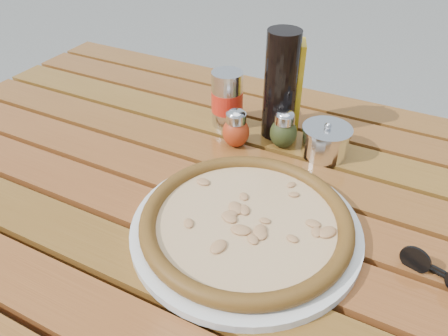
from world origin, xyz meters
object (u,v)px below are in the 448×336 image
at_px(pepper_shaker, 236,129).
at_px(soda_can, 227,99).
at_px(parmesan_tin, 326,141).
at_px(table, 219,219).
at_px(dark_bottle, 280,85).
at_px(oregano_shaker, 284,129).
at_px(pizza, 246,221).
at_px(olive_oil_cruet, 288,86).
at_px(sunglasses, 438,272).
at_px(plate, 246,228).

height_order(pepper_shaker, soda_can, soda_can).
bearing_deg(parmesan_tin, table, -125.43).
relative_size(table, dark_bottle, 6.36).
xyz_separation_m(table, oregano_shaker, (0.05, 0.18, 0.11)).
bearing_deg(pizza, soda_can, 121.99).
relative_size(pizza, soda_can, 3.00).
xyz_separation_m(pizza, olive_oil_cruet, (-0.06, 0.33, 0.07)).
bearing_deg(dark_bottle, olive_oil_cruet, 80.32).
height_order(table, sunglasses, sunglasses).
bearing_deg(table, pizza, -41.28).
distance_m(plate, pizza, 0.02).
bearing_deg(parmesan_tin, dark_bottle, 165.42).
relative_size(pepper_shaker, olive_oil_cruet, 0.39).
relative_size(plate, dark_bottle, 1.64).
bearing_deg(pepper_shaker, sunglasses, -24.10).
distance_m(plate, dark_bottle, 0.32).
xyz_separation_m(oregano_shaker, parmesan_tin, (0.08, 0.01, -0.01)).
distance_m(pepper_shaker, oregano_shaker, 0.09).
bearing_deg(pizza, sunglasses, 7.69).
relative_size(table, parmesan_tin, 12.08).
distance_m(plate, pepper_shaker, 0.25).
height_order(soda_can, parmesan_tin, soda_can).
height_order(table, pizza, pizza).
height_order(oregano_shaker, dark_bottle, dark_bottle).
xyz_separation_m(oregano_shaker, sunglasses, (0.31, -0.22, -0.02)).
bearing_deg(oregano_shaker, soda_can, 168.96).
distance_m(pepper_shaker, sunglasses, 0.44).
xyz_separation_m(pepper_shaker, parmesan_tin, (0.17, 0.05, -0.01)).
bearing_deg(dark_bottle, parmesan_tin, -14.58).
xyz_separation_m(plate, soda_can, (-0.18, 0.28, 0.05)).
distance_m(pizza, dark_bottle, 0.32).
relative_size(pepper_shaker, dark_bottle, 0.37).
relative_size(soda_can, parmesan_tin, 1.04).
relative_size(plate, parmesan_tin, 3.11).
distance_m(soda_can, sunglasses, 0.52).
height_order(soda_can, olive_oil_cruet, olive_oil_cruet).
height_order(pepper_shaker, sunglasses, pepper_shaker).
bearing_deg(dark_bottle, pepper_shaker, -125.49).
distance_m(pepper_shaker, dark_bottle, 0.12).
height_order(table, olive_oil_cruet, olive_oil_cruet).
xyz_separation_m(dark_bottle, soda_can, (-0.11, -0.01, -0.05)).
bearing_deg(olive_oil_cruet, plate, -79.42).
relative_size(olive_oil_cruet, parmesan_tin, 1.81).
height_order(pepper_shaker, olive_oil_cruet, olive_oil_cruet).
height_order(pepper_shaker, oregano_shaker, same).
xyz_separation_m(plate, pepper_shaker, (-0.12, 0.22, 0.03)).
distance_m(dark_bottle, olive_oil_cruet, 0.03).
xyz_separation_m(oregano_shaker, olive_oil_cruet, (-0.02, 0.07, 0.06)).
xyz_separation_m(plate, pizza, (0.00, 0.00, 0.02)).
bearing_deg(pepper_shaker, soda_can, 128.62).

